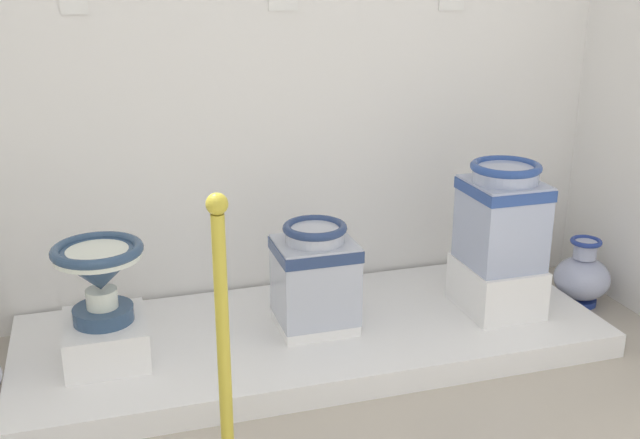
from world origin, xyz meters
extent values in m
cube|color=white|center=(1.61, 2.65, 0.05)|extent=(2.53, 0.97, 0.11)
cube|color=white|center=(0.74, 2.61, 0.19)|extent=(0.32, 0.37, 0.17)
cylinder|color=#2F496A|center=(0.74, 2.61, 0.30)|extent=(0.24, 0.24, 0.06)
cylinder|color=white|center=(0.74, 2.61, 0.37)|extent=(0.12, 0.12, 0.08)
cone|color=#2F496A|center=(0.74, 2.61, 0.49)|extent=(0.34, 0.34, 0.17)
cylinder|color=white|center=(0.74, 2.61, 0.55)|extent=(0.33, 0.33, 0.03)
torus|color=#2F496A|center=(0.74, 2.61, 0.57)|extent=(0.35, 0.35, 0.04)
cylinder|color=white|center=(0.74, 2.61, 0.57)|extent=(0.24, 0.24, 0.01)
cube|color=white|center=(1.62, 2.63, 0.13)|extent=(0.32, 0.29, 0.05)
cube|color=silver|center=(1.62, 2.63, 0.33)|extent=(0.33, 0.30, 0.35)
cube|color=navy|center=(1.62, 2.63, 0.47)|extent=(0.34, 0.30, 0.05)
cylinder|color=silver|center=(1.62, 2.63, 0.54)|extent=(0.25, 0.25, 0.06)
torus|color=navy|center=(1.62, 2.63, 0.57)|extent=(0.27, 0.27, 0.04)
cube|color=white|center=(2.47, 2.57, 0.22)|extent=(0.32, 0.38, 0.22)
cube|color=#A4B0CE|center=(2.47, 2.57, 0.52)|extent=(0.31, 0.33, 0.39)
cube|color=#294893|center=(2.47, 2.57, 0.68)|extent=(0.31, 0.34, 0.05)
cylinder|color=#A4B0CE|center=(2.47, 2.57, 0.75)|extent=(0.29, 0.29, 0.07)
torus|color=#294893|center=(2.47, 2.57, 0.78)|extent=(0.31, 0.31, 0.04)
cube|color=white|center=(0.74, 3.15, 1.48)|extent=(0.11, 0.01, 0.11)
cylinder|color=navy|center=(3.02, 2.69, 0.01)|extent=(0.17, 0.17, 0.03)
ellipsoid|color=#B1B9DA|center=(3.02, 2.69, 0.14)|extent=(0.27, 0.27, 0.22)
cylinder|color=#B1B9DA|center=(3.02, 2.69, 0.29)|extent=(0.11, 0.11, 0.09)
torus|color=navy|center=(3.02, 2.69, 0.33)|extent=(0.15, 0.15, 0.02)
cylinder|color=gold|center=(1.07, 1.74, 0.49)|extent=(0.04, 0.04, 0.94)
sphere|color=gold|center=(1.07, 1.74, 0.99)|extent=(0.06, 0.06, 0.06)
camera|label=1|loc=(0.76, -0.25, 1.62)|focal=42.63mm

